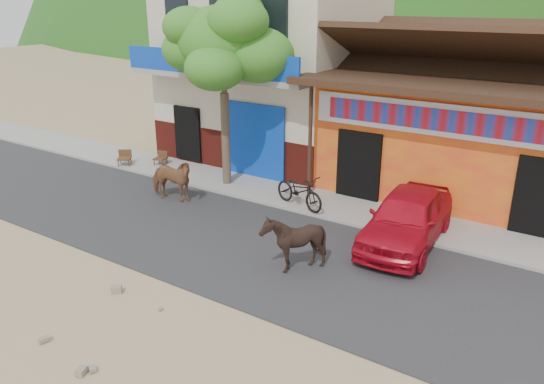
{
  "coord_description": "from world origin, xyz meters",
  "views": [
    {
      "loc": [
        5.88,
        -7.32,
        5.97
      ],
      "look_at": [
        -0.95,
        3.0,
        1.4
      ],
      "focal_mm": 35.0,
      "sensor_mm": 36.0,
      "label": 1
    }
  ],
  "objects": [
    {
      "name": "ground",
      "position": [
        0.0,
        0.0,
        0.0
      ],
      "size": [
        120.0,
        120.0,
        0.0
      ],
      "primitive_type": "plane",
      "color": "#9E825B",
      "rests_on": "ground"
    },
    {
      "name": "road",
      "position": [
        0.0,
        2.5,
        0.02
      ],
      "size": [
        60.0,
        5.0,
        0.04
      ],
      "primitive_type": "cube",
      "color": "#28282B",
      "rests_on": "ground"
    },
    {
      "name": "sidewalk",
      "position": [
        0.0,
        6.0,
        0.06
      ],
      "size": [
        60.0,
        2.0,
        0.12
      ],
      "primitive_type": "cube",
      "color": "gray",
      "rests_on": "ground"
    },
    {
      "name": "dance_club",
      "position": [
        2.0,
        10.0,
        1.8
      ],
      "size": [
        8.0,
        6.0,
        3.6
      ],
      "primitive_type": "cube",
      "color": "orange",
      "rests_on": "ground"
    },
    {
      "name": "cafe_building",
      "position": [
        -5.5,
        10.0,
        3.5
      ],
      "size": [
        7.0,
        6.0,
        7.0
      ],
      "primitive_type": "cube",
      "color": "beige",
      "rests_on": "ground"
    },
    {
      "name": "tree",
      "position": [
        -4.6,
        5.8,
        3.12
      ],
      "size": [
        3.0,
        3.0,
        6.0
      ],
      "primitive_type": null,
      "color": "#2D721E",
      "rests_on": "sidewalk"
    },
    {
      "name": "cow_tan",
      "position": [
        -5.15,
        3.74,
        0.72
      ],
      "size": [
        1.7,
        0.97,
        1.35
      ],
      "primitive_type": "imported",
      "rotation": [
        0.0,
        0.0,
        1.73
      ],
      "color": "brown",
      "rests_on": "road"
    },
    {
      "name": "cow_dark",
      "position": [
        0.29,
        2.02,
        0.74
      ],
      "size": [
        1.46,
        1.35,
        1.4
      ],
      "primitive_type": "imported",
      "rotation": [
        0.0,
        0.0,
        -1.38
      ],
      "color": "black",
      "rests_on": "road"
    },
    {
      "name": "red_car",
      "position": [
        1.94,
        4.8,
        0.74
      ],
      "size": [
        1.92,
        4.21,
        1.4
      ],
      "primitive_type": "imported",
      "rotation": [
        0.0,
        0.0,
        0.07
      ],
      "color": "red",
      "rests_on": "road"
    },
    {
      "name": "scooter",
      "position": [
        -1.5,
        5.3,
        0.62
      ],
      "size": [
        2.0,
        1.18,
        0.99
      ],
      "primitive_type": "imported",
      "rotation": [
        0.0,
        0.0,
        1.28
      ],
      "color": "black",
      "rests_on": "sidewalk"
    },
    {
      "name": "cafe_chair_left",
      "position": [
        -7.94,
        6.08,
        0.57
      ],
      "size": [
        0.49,
        0.49,
        0.9
      ],
      "primitive_type": null,
      "rotation": [
        0.0,
        0.0,
        0.2
      ],
      "color": "#452F17",
      "rests_on": "sidewalk"
    },
    {
      "name": "cafe_chair_right",
      "position": [
        -9.0,
        5.3,
        0.63
      ],
      "size": [
        0.66,
        0.66,
        1.01
      ],
      "primitive_type": null,
      "rotation": [
        0.0,
        0.0,
        0.63
      ],
      "color": "#4A2D18",
      "rests_on": "sidewalk"
    }
  ]
}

